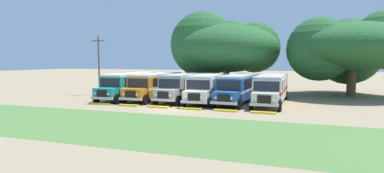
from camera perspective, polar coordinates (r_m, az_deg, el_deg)
ground_plane at (r=27.23m, az=-3.44°, el=-4.18°), size 220.00×220.00×0.00m
foreground_grass_strip at (r=20.48m, az=-11.80°, el=-7.25°), size 80.00×9.39×0.01m
parked_bus_slot_0 at (r=35.97m, az=-11.42°, el=0.45°), size 3.05×10.89×2.82m
parked_bus_slot_1 at (r=34.82m, az=-6.68°, el=0.37°), size 2.77×10.85×2.82m
parked_bus_slot_2 at (r=33.80m, az=-1.27°, el=0.27°), size 2.78×10.85×2.82m
parked_bus_slot_3 at (r=32.45m, az=3.10°, el=0.08°), size 3.17×10.91×2.82m
parked_bus_slot_4 at (r=31.96m, az=8.79°, el=-0.04°), size 3.15×10.90×2.82m
parked_bus_slot_5 at (r=31.63m, az=14.58°, el=-0.19°), size 2.88×10.86×2.82m
curb_wheelstop_0 at (r=31.13m, az=-16.62°, el=-3.10°), size 2.00×0.36×0.15m
curb_wheelstop_1 at (r=29.44m, az=-11.71°, el=-3.45°), size 2.00×0.36×0.15m
curb_wheelstop_2 at (r=27.98m, az=-6.25°, el=-3.80°), size 2.00×0.36×0.15m
curb_wheelstop_3 at (r=26.81m, az=-0.25°, el=-4.15°), size 2.00×0.36×0.15m
curb_wheelstop_4 at (r=25.96m, az=6.23°, el=-4.48°), size 2.00×0.36×0.15m
curb_wheelstop_5 at (r=25.45m, az=13.06°, el=-4.76°), size 2.00×0.36×0.15m
broad_shade_tree at (r=42.26m, az=5.99°, el=7.37°), size 14.46×14.08×10.83m
secondary_tree at (r=42.05m, az=27.35°, el=6.48°), size 14.66×14.95×10.27m
utility_pole at (r=40.13m, az=-16.92°, el=4.12°), size 1.80×0.20×7.34m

